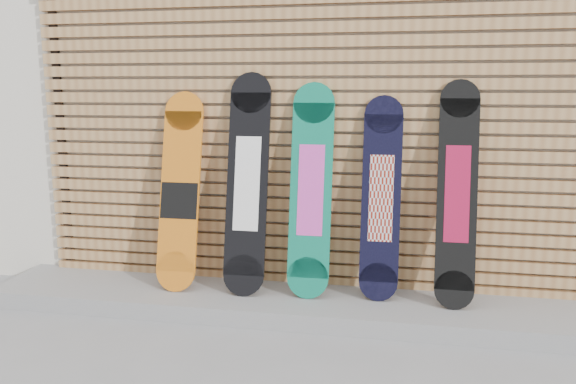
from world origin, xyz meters
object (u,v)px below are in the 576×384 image
snowboard_2 (311,190)px  snowboard_3 (381,198)px  snowboard_0 (180,192)px  snowboard_4 (457,194)px  snowboard_1 (247,184)px

snowboard_2 → snowboard_3: snowboard_2 is taller
snowboard_0 → snowboard_4: 1.94m
snowboard_2 → snowboard_3: bearing=2.7°
snowboard_0 → snowboard_3: bearing=1.8°
snowboard_0 → snowboard_3: size_ratio=1.02×
snowboard_2 → snowboard_4: (0.98, -0.01, 0.01)m
snowboard_3 → snowboard_4: bearing=-3.5°
snowboard_3 → snowboard_4: snowboard_4 is taller
snowboard_3 → snowboard_2: bearing=-177.3°
snowboard_1 → snowboard_0: bearing=-179.5°
snowboard_1 → snowboard_2: snowboard_1 is taller
snowboard_4 → snowboard_1: bearing=-179.5°
snowboard_4 → snowboard_3: bearing=176.5°
snowboard_1 → snowboard_3: (0.94, 0.04, -0.08)m
snowboard_1 → snowboard_3: 0.94m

